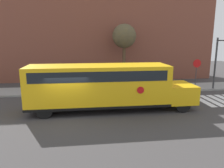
{
  "coord_description": "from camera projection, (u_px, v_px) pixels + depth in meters",
  "views": [
    {
      "loc": [
        1.06,
        -13.21,
        4.76
      ],
      "look_at": [
        2.92,
        1.31,
        1.67
      ],
      "focal_mm": 35.0,
      "sensor_mm": 36.0,
      "label": 1
    }
  ],
  "objects": [
    {
      "name": "tree_near_sidewalk",
      "position": [
        124.0,
        37.0,
        22.31
      ],
      "size": [
        2.45,
        2.45,
        6.2
      ],
      "color": "brown",
      "rests_on": "ground"
    },
    {
      "name": "ground_plane",
      "position": [
        69.0,
        116.0,
        13.67
      ],
      "size": [
        60.0,
        60.0,
        0.0
      ],
      "primitive_type": "plane",
      "color": "#3A3838"
    },
    {
      "name": "sidewalk_strip",
      "position": [
        73.0,
        90.0,
        19.97
      ],
      "size": [
        44.0,
        3.0,
        0.15
      ],
      "color": "gray",
      "rests_on": "ground"
    },
    {
      "name": "school_bus",
      "position": [
        105.0,
        85.0,
        14.39
      ],
      "size": [
        11.04,
        2.57,
        3.04
      ],
      "color": "yellow",
      "rests_on": "ground"
    },
    {
      "name": "building_backdrop",
      "position": [
        74.0,
        35.0,
        25.23
      ],
      "size": [
        32.0,
        4.0,
        10.24
      ],
      "color": "brown",
      "rests_on": "ground"
    },
    {
      "name": "stop_sign",
      "position": [
        196.0,
        70.0,
        19.86
      ],
      "size": [
        0.75,
        0.1,
        2.89
      ],
      "color": "#38383A",
      "rests_on": "ground"
    }
  ]
}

